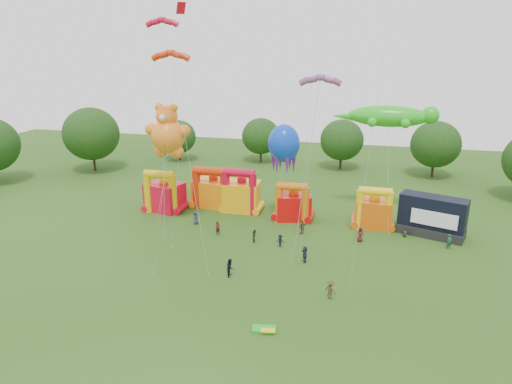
% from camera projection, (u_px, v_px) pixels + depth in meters
% --- Properties ---
extents(ground, '(160.00, 160.00, 0.00)m').
position_uv_depth(ground, '(203.00, 327.00, 38.98)').
color(ground, '#234814').
rests_on(ground, ground).
extents(tree_ring, '(124.22, 126.33, 12.07)m').
position_uv_depth(tree_ring, '(190.00, 256.00, 37.89)').
color(tree_ring, '#352314').
rests_on(tree_ring, ground).
extents(bouncy_castle_0, '(5.76, 5.06, 6.29)m').
position_uv_depth(bouncy_castle_0, '(164.00, 195.00, 65.92)').
color(bouncy_castle_0, red).
rests_on(bouncy_castle_0, ground).
extents(bouncy_castle_1, '(6.07, 5.16, 6.31)m').
position_uv_depth(bouncy_castle_1, '(213.00, 191.00, 67.72)').
color(bouncy_castle_1, orange).
rests_on(bouncy_castle_1, ground).
extents(bouncy_castle_2, '(5.16, 4.20, 6.59)m').
position_uv_depth(bouncy_castle_2, '(242.00, 194.00, 65.75)').
color(bouncy_castle_2, '#FEA60D').
rests_on(bouncy_castle_2, ground).
extents(bouncy_castle_3, '(5.39, 4.72, 5.52)m').
position_uv_depth(bouncy_castle_3, '(293.00, 204.00, 62.71)').
color(bouncy_castle_3, red).
rests_on(bouncy_castle_3, ground).
extents(bouncy_castle_4, '(4.80, 3.90, 5.78)m').
position_uv_depth(bouncy_castle_4, '(374.00, 211.00, 59.98)').
color(bouncy_castle_4, '#E2550C').
rests_on(bouncy_castle_4, ground).
extents(stage_trailer, '(8.53, 5.45, 5.14)m').
position_uv_depth(stage_trailer, '(432.00, 217.00, 57.24)').
color(stage_trailer, black).
rests_on(stage_trailer, ground).
extents(teddy_bear_kite, '(6.09, 4.75, 16.24)m').
position_uv_depth(teddy_bear_kite, '(166.00, 149.00, 58.22)').
color(teddy_bear_kite, orange).
rests_on(teddy_bear_kite, ground).
extents(gecko_kite, '(14.18, 11.56, 15.40)m').
position_uv_depth(gecko_kite, '(388.00, 145.00, 60.87)').
color(gecko_kite, green).
rests_on(gecko_kite, ground).
extents(octopus_kite, '(4.24, 4.41, 13.20)m').
position_uv_depth(octopus_kite, '(283.00, 151.00, 60.80)').
color(octopus_kite, blue).
rests_on(octopus_kite, ground).
extents(parafoil_kites, '(24.46, 15.37, 26.94)m').
position_uv_depth(parafoil_kites, '(196.00, 154.00, 50.86)').
color(parafoil_kites, red).
rests_on(parafoil_kites, ground).
extents(diamond_kites, '(23.63, 19.78, 44.58)m').
position_uv_depth(diamond_kites, '(275.00, 98.00, 48.96)').
color(diamond_kites, red).
rests_on(diamond_kites, ground).
extents(folded_kite_bundle, '(2.15, 1.37, 0.31)m').
position_uv_depth(folded_kite_bundle, '(265.00, 329.00, 38.47)').
color(folded_kite_bundle, green).
rests_on(folded_kite_bundle, ground).
extents(spectator_0, '(1.00, 0.82, 1.77)m').
position_uv_depth(spectator_0, '(196.00, 218.00, 61.19)').
color(spectator_0, '#292F44').
rests_on(spectator_0, ground).
extents(spectator_1, '(0.76, 0.82, 1.88)m').
position_uv_depth(spectator_1, '(218.00, 228.00, 57.64)').
color(spectator_1, '#4B151C').
rests_on(spectator_1, ground).
extents(spectator_2, '(0.74, 0.88, 1.60)m').
position_uv_depth(spectator_2, '(255.00, 236.00, 55.72)').
color(spectator_2, '#16371D').
rests_on(spectator_2, ground).
extents(spectator_3, '(1.05, 0.68, 1.55)m').
position_uv_depth(spectator_3, '(280.00, 241.00, 54.31)').
color(spectator_3, black).
rests_on(spectator_3, ground).
extents(spectator_4, '(1.08, 1.12, 1.87)m').
position_uv_depth(spectator_4, '(302.00, 227.00, 57.96)').
color(spectator_4, '#45361B').
rests_on(spectator_4, ground).
extents(spectator_5, '(1.04, 1.83, 1.88)m').
position_uv_depth(spectator_5, '(305.00, 254.00, 50.46)').
color(spectator_5, '#202236').
rests_on(spectator_5, ground).
extents(spectator_6, '(1.03, 0.77, 1.90)m').
position_uv_depth(spectator_6, '(360.00, 234.00, 55.71)').
color(spectator_6, '#541819').
rests_on(spectator_6, ground).
extents(spectator_7, '(0.80, 0.70, 1.84)m').
position_uv_depth(spectator_7, '(449.00, 242.00, 53.73)').
color(spectator_7, '#1C462F').
rests_on(spectator_7, ground).
extents(spectator_8, '(0.85, 1.03, 1.94)m').
position_uv_depth(spectator_8, '(230.00, 267.00, 47.38)').
color(spectator_8, black).
rests_on(spectator_8, ground).
extents(spectator_9, '(1.40, 1.23, 1.88)m').
position_uv_depth(spectator_9, '(330.00, 290.00, 43.14)').
color(spectator_9, '#44341B').
rests_on(spectator_9, ground).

